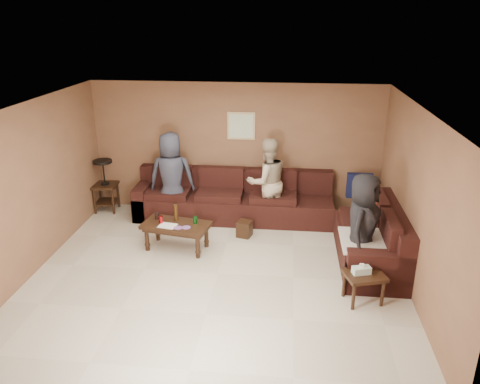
{
  "coord_description": "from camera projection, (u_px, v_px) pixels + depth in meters",
  "views": [
    {
      "loc": [
        0.98,
        -6.08,
        3.67
      ],
      "look_at": [
        0.25,
        0.85,
        1.0
      ],
      "focal_mm": 35.0,
      "sensor_mm": 36.0,
      "label": 1
    }
  ],
  "objects": [
    {
      "name": "room",
      "position": [
        216.0,
        168.0,
        6.46
      ],
      "size": [
        5.6,
        5.5,
        2.5
      ],
      "color": "beige",
      "rests_on": "ground"
    },
    {
      "name": "sectional_sofa",
      "position": [
        276.0,
        215.0,
        8.26
      ],
      "size": [
        4.65,
        2.9,
        0.97
      ],
      "color": "black",
      "rests_on": "ground"
    },
    {
      "name": "coffee_table",
      "position": [
        176.0,
        227.0,
        7.66
      ],
      "size": [
        1.17,
        0.73,
        0.74
      ],
      "rotation": [
        0.0,
        0.0,
        -0.18
      ],
      "color": "black",
      "rests_on": "ground"
    },
    {
      "name": "end_table_left",
      "position": [
        105.0,
        185.0,
        9.12
      ],
      "size": [
        0.49,
        0.49,
        1.04
      ],
      "rotation": [
        0.0,
        0.0,
        0.07
      ],
      "color": "black",
      "rests_on": "ground"
    },
    {
      "name": "side_table_right",
      "position": [
        364.0,
        277.0,
        6.24
      ],
      "size": [
        0.61,
        0.55,
        0.57
      ],
      "rotation": [
        0.0,
        0.0,
        0.3
      ],
      "color": "black",
      "rests_on": "ground"
    },
    {
      "name": "waste_bin",
      "position": [
        245.0,
        229.0,
        8.18
      ],
      "size": [
        0.29,
        0.29,
        0.28
      ],
      "primitive_type": "cube",
      "rotation": [
        0.0,
        0.0,
        -0.27
      ],
      "color": "black",
      "rests_on": "ground"
    },
    {
      "name": "wall_art",
      "position": [
        241.0,
        126.0,
        8.74
      ],
      "size": [
        0.52,
        0.04,
        0.52
      ],
      "color": "tan",
      "rests_on": "ground"
    },
    {
      "name": "person_left",
      "position": [
        172.0,
        177.0,
        8.63
      ],
      "size": [
        0.89,
        0.65,
        1.68
      ],
      "primitive_type": "imported",
      "rotation": [
        0.0,
        0.0,
        3.29
      ],
      "color": "#303443",
      "rests_on": "ground"
    },
    {
      "name": "person_middle",
      "position": [
        267.0,
        182.0,
        8.48
      ],
      "size": [
        0.97,
        0.89,
        1.62
      ],
      "primitive_type": "imported",
      "rotation": [
        0.0,
        0.0,
        3.58
      ],
      "color": "tan",
      "rests_on": "ground"
    },
    {
      "name": "person_right",
      "position": [
        362.0,
        227.0,
        6.72
      ],
      "size": [
        0.77,
        0.92,
        1.6
      ],
      "primitive_type": "imported",
      "rotation": [
        0.0,
        0.0,
        1.18
      ],
      "color": "black",
      "rests_on": "ground"
    }
  ]
}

